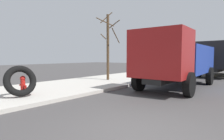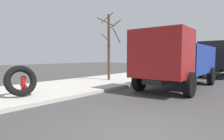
{
  "view_description": "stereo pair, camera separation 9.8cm",
  "coord_description": "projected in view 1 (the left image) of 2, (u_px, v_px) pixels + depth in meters",
  "views": [
    {
      "loc": [
        -3.63,
        -2.24,
        1.77
      ],
      "look_at": [
        2.49,
        2.84,
        1.21
      ],
      "focal_mm": 30.31,
      "sensor_mm": 36.0,
      "label": 1
    },
    {
      "loc": [
        -3.57,
        -2.32,
        1.77
      ],
      "look_at": [
        2.49,
        2.84,
        1.21
      ],
      "focal_mm": 30.31,
      "sensor_mm": 36.0,
      "label": 2
    }
  ],
  "objects": [
    {
      "name": "dump_truck_blue",
      "position": [
        177.0,
        59.0,
        10.62
      ],
      "size": [
        7.1,
        3.04,
        3.0
      ],
      "color": "#1E3899",
      "rests_on": "ground"
    },
    {
      "name": "ground_plane",
      "position": [
        138.0,
        134.0,
        4.34
      ],
      "size": [
        80.0,
        80.0,
        0.0
      ],
      "primitive_type": "plane",
      "color": "#423F3F"
    },
    {
      "name": "dump_truck_yellow",
      "position": [
        221.0,
        58.0,
        17.13
      ],
      "size": [
        7.03,
        2.87,
        3.0
      ],
      "color": "gold",
      "rests_on": "ground"
    },
    {
      "name": "sidewalk_curb",
      "position": [
        14.0,
        94.0,
        8.48
      ],
      "size": [
        36.0,
        5.0,
        0.15
      ],
      "primitive_type": "cube",
      "color": "#BCB7AD",
      "rests_on": "ground"
    },
    {
      "name": "fire_hydrant",
      "position": [
        23.0,
        85.0,
        7.94
      ],
      "size": [
        0.22,
        0.49,
        0.82
      ],
      "color": "red",
      "rests_on": "sidewalk_curb"
    },
    {
      "name": "bare_tree",
      "position": [
        108.0,
        45.0,
        13.1
      ],
      "size": [
        1.58,
        1.44,
        4.79
      ],
      "color": "#4C3823",
      "rests_on": "sidewalk_curb"
    },
    {
      "name": "loose_tire",
      "position": [
        20.0,
        81.0,
        7.6
      ],
      "size": [
        1.33,
        0.73,
        1.29
      ],
      "primitive_type": "torus",
      "rotation": [
        1.3,
        0.0,
        -0.11
      ],
      "color": "black",
      "rests_on": "sidewalk_curb"
    }
  ]
}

